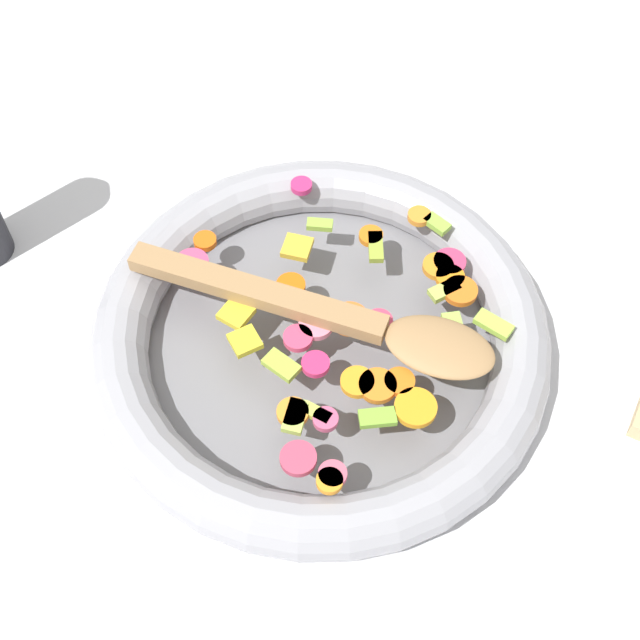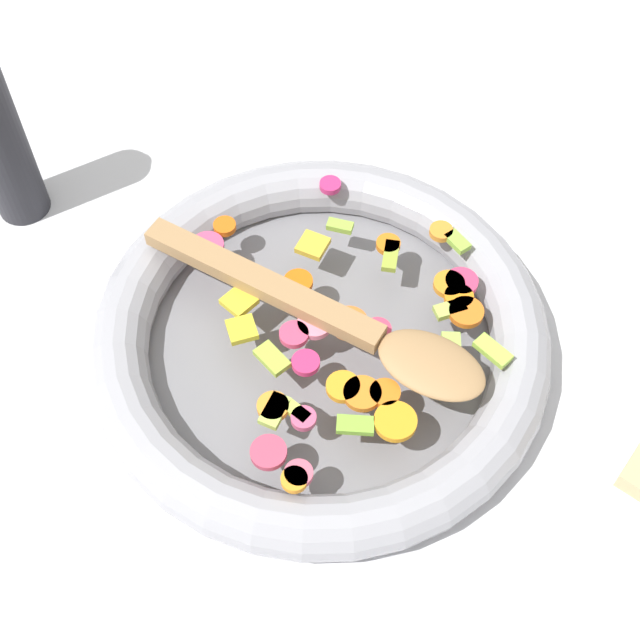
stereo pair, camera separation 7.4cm
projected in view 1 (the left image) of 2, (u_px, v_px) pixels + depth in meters
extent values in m
plane|color=silver|center=(320.00, 352.00, 0.78)|extent=(4.00, 4.00, 0.00)
cylinder|color=slate|center=(320.00, 348.00, 0.77)|extent=(0.34, 0.34, 0.01)
torus|color=#9E9EA5|center=(320.00, 336.00, 0.76)|extent=(0.39, 0.39, 0.05)
cylinder|color=orange|center=(416.00, 408.00, 0.69)|extent=(0.04, 0.04, 0.01)
cylinder|color=orange|center=(371.00, 236.00, 0.78)|extent=(0.03, 0.03, 0.01)
cylinder|color=orange|center=(291.00, 286.00, 0.75)|extent=(0.03, 0.03, 0.01)
cylinder|color=orange|center=(357.00, 382.00, 0.70)|extent=(0.03, 0.03, 0.01)
cylinder|color=orange|center=(438.00, 266.00, 0.76)|extent=(0.03, 0.03, 0.01)
cylinder|color=orange|center=(399.00, 382.00, 0.70)|extent=(0.03, 0.03, 0.01)
cylinder|color=orange|center=(330.00, 481.00, 0.65)|extent=(0.03, 0.03, 0.01)
cylinder|color=orange|center=(450.00, 277.00, 0.76)|extent=(0.03, 0.03, 0.01)
cylinder|color=orange|center=(419.00, 216.00, 0.79)|extent=(0.03, 0.03, 0.01)
cylinder|color=orange|center=(378.00, 386.00, 0.70)|extent=(0.03, 0.03, 0.01)
cylinder|color=orange|center=(350.00, 319.00, 0.73)|extent=(0.04, 0.04, 0.01)
cylinder|color=orange|center=(293.00, 413.00, 0.69)|extent=(0.03, 0.03, 0.01)
cylinder|color=orange|center=(460.00, 291.00, 0.75)|extent=(0.04, 0.04, 0.01)
cylinder|color=orange|center=(205.00, 241.00, 0.78)|extent=(0.03, 0.03, 0.01)
cube|color=#95C843|center=(437.00, 224.00, 0.79)|extent=(0.02, 0.03, 0.01)
cube|color=#96C042|center=(320.00, 225.00, 0.79)|extent=(0.02, 0.03, 0.01)
cube|color=#ABDA4A|center=(494.00, 324.00, 0.73)|extent=(0.02, 0.03, 0.01)
cube|color=#83BD3A|center=(377.00, 418.00, 0.68)|extent=(0.03, 0.03, 0.01)
cube|color=#B5D456|center=(296.00, 416.00, 0.68)|extent=(0.03, 0.02, 0.01)
cube|color=#BFD04B|center=(318.00, 414.00, 0.68)|extent=(0.01, 0.02, 0.01)
cube|color=#A3CF51|center=(454.00, 330.00, 0.73)|extent=(0.03, 0.03, 0.01)
cube|color=#A7C541|center=(281.00, 365.00, 0.71)|extent=(0.02, 0.03, 0.01)
cube|color=#98AE38|center=(376.00, 247.00, 0.78)|extent=(0.03, 0.03, 0.01)
cube|color=#AECB54|center=(444.00, 291.00, 0.75)|extent=(0.03, 0.03, 0.01)
cylinder|color=#CE5870|center=(333.00, 474.00, 0.66)|extent=(0.02, 0.02, 0.01)
cylinder|color=#DB2E65|center=(316.00, 364.00, 0.71)|extent=(0.03, 0.03, 0.01)
cylinder|color=pink|center=(317.00, 325.00, 0.73)|extent=(0.04, 0.04, 0.01)
cylinder|color=#D02D6D|center=(301.00, 186.00, 0.81)|extent=(0.03, 0.03, 0.01)
cylinder|color=#DC4269|center=(298.00, 338.00, 0.72)|extent=(0.03, 0.03, 0.01)
cylinder|color=#D73963|center=(449.00, 263.00, 0.77)|extent=(0.04, 0.04, 0.01)
cylinder|color=#D93E5F|center=(379.00, 322.00, 0.73)|extent=(0.03, 0.03, 0.01)
cylinder|color=#C6435F|center=(298.00, 458.00, 0.66)|extent=(0.03, 0.03, 0.01)
cylinder|color=#D04A78|center=(192.00, 264.00, 0.77)|extent=(0.03, 0.03, 0.01)
cylinder|color=#D15279|center=(326.00, 419.00, 0.68)|extent=(0.03, 0.03, 0.01)
cylinder|color=#E55573|center=(422.00, 330.00, 0.73)|extent=(0.03, 0.03, 0.01)
cube|color=gold|center=(297.00, 247.00, 0.77)|extent=(0.03, 0.03, 0.01)
cube|color=yellow|center=(245.00, 341.00, 0.72)|extent=(0.03, 0.03, 0.01)
cube|color=yellow|center=(236.00, 314.00, 0.74)|extent=(0.03, 0.03, 0.01)
cube|color=#A87F51|center=(256.00, 292.00, 0.74)|extent=(0.05, 0.23, 0.01)
ellipsoid|color=#A87F51|center=(440.00, 347.00, 0.71)|extent=(0.07, 0.10, 0.01)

